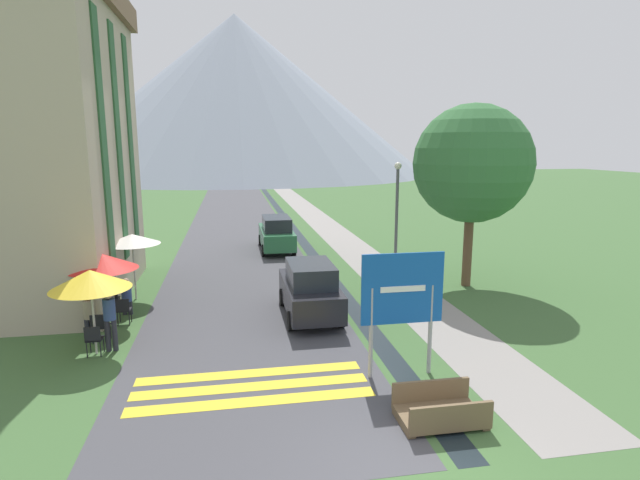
# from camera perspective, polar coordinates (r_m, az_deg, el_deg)

# --- Properties ---
(ground_plane) EXTENTS (160.00, 160.00, 0.00)m
(ground_plane) POSITION_cam_1_polar(r_m,az_deg,el_deg) (27.89, -4.09, -0.67)
(ground_plane) COLOR #3D6033
(road) EXTENTS (6.40, 60.00, 0.01)m
(road) POSITION_cam_1_polar(r_m,az_deg,el_deg) (37.61, -9.50, 2.19)
(road) COLOR #424247
(road) RESTS_ON ground_plane
(footpath) EXTENTS (2.20, 60.00, 0.01)m
(footpath) POSITION_cam_1_polar(r_m,az_deg,el_deg) (38.15, -0.30, 2.46)
(footpath) COLOR gray
(footpath) RESTS_ON ground_plane
(drainage_channel) EXTENTS (0.60, 60.00, 0.00)m
(drainage_channel) POSITION_cam_1_polar(r_m,az_deg,el_deg) (37.82, -3.89, 2.36)
(drainage_channel) COLOR black
(drainage_channel) RESTS_ON ground_plane
(crosswalk_marking) EXTENTS (5.44, 1.84, 0.01)m
(crosswalk_marking) POSITION_cam_1_polar(r_m,az_deg,el_deg) (12.17, -7.81, -16.27)
(crosswalk_marking) COLOR yellow
(crosswalk_marking) RESTS_ON ground_plane
(mountain_distant) EXTENTS (72.69, 72.69, 29.57)m
(mountain_distant) POSITION_cam_1_polar(r_m,az_deg,el_deg) (100.31, -9.53, 15.93)
(mountain_distant) COLOR gray
(mountain_distant) RESTS_ON ground_plane
(hotel_building) EXTENTS (5.76, 8.56, 11.10)m
(hotel_building) POSITION_cam_1_polar(r_m,az_deg,el_deg) (20.30, -29.56, 10.72)
(hotel_building) COLOR tan
(hotel_building) RESTS_ON ground_plane
(road_sign) EXTENTS (2.01, 0.11, 3.05)m
(road_sign) POSITION_cam_1_polar(r_m,az_deg,el_deg) (12.05, 9.38, -6.49)
(road_sign) COLOR #9E9EA3
(road_sign) RESTS_ON ground_plane
(footbridge) EXTENTS (1.70, 1.10, 0.65)m
(footbridge) POSITION_cam_1_polar(r_m,az_deg,el_deg) (10.94, 13.56, -18.49)
(footbridge) COLOR brown
(footbridge) RESTS_ON ground_plane
(parked_car_near) EXTENTS (1.73, 3.95, 1.82)m
(parked_car_near) POSITION_cam_1_polar(r_m,az_deg,el_deg) (16.29, -1.15, -5.67)
(parked_car_near) COLOR black
(parked_car_near) RESTS_ON ground_plane
(parked_car_far) EXTENTS (1.72, 4.57, 1.82)m
(parked_car_far) POSITION_cam_1_polar(r_m,az_deg,el_deg) (26.61, -5.00, 0.75)
(parked_car_far) COLOR #28663D
(parked_car_far) RESTS_ON ground_plane
(cafe_chair_far_left) EXTENTS (0.40, 0.40, 0.85)m
(cafe_chair_far_left) POSITION_cam_1_polar(r_m,az_deg,el_deg) (18.22, -22.65, -6.03)
(cafe_chair_far_left) COLOR black
(cafe_chair_far_left) RESTS_ON ground_plane
(cafe_chair_middle) EXTENTS (0.40, 0.40, 0.85)m
(cafe_chair_middle) POSITION_cam_1_polar(r_m,az_deg,el_deg) (16.82, -21.55, -7.32)
(cafe_chair_middle) COLOR black
(cafe_chair_middle) RESTS_ON ground_plane
(cafe_chair_near_right) EXTENTS (0.40, 0.40, 0.85)m
(cafe_chair_near_right) POSITION_cam_1_polar(r_m,az_deg,el_deg) (15.61, -23.70, -8.87)
(cafe_chair_near_right) COLOR black
(cafe_chair_near_right) RESTS_ON ground_plane
(cafe_chair_nearest) EXTENTS (0.40, 0.40, 0.85)m
(cafe_chair_nearest) POSITION_cam_1_polar(r_m,az_deg,el_deg) (14.70, -24.45, -10.15)
(cafe_chair_nearest) COLOR black
(cafe_chair_nearest) RESTS_ON ground_plane
(cafe_chair_near_left) EXTENTS (0.40, 0.40, 0.85)m
(cafe_chair_near_left) POSITION_cam_1_polar(r_m,az_deg,el_deg) (15.61, -23.95, -8.90)
(cafe_chair_near_left) COLOR black
(cafe_chair_near_left) RESTS_ON ground_plane
(cafe_umbrella_front_yellow) EXTENTS (2.06, 2.06, 2.32)m
(cafe_umbrella_front_yellow) POSITION_cam_1_polar(r_m,az_deg,el_deg) (14.41, -24.77, -4.12)
(cafe_umbrella_front_yellow) COLOR #B7B2A8
(cafe_umbrella_front_yellow) RESTS_ON ground_plane
(cafe_umbrella_middle_red) EXTENTS (2.11, 2.11, 2.27)m
(cafe_umbrella_middle_red) POSITION_cam_1_polar(r_m,az_deg,el_deg) (16.67, -23.63, -2.27)
(cafe_umbrella_middle_red) COLOR #B7B2A8
(cafe_umbrella_middle_red) RESTS_ON ground_plane
(cafe_umbrella_rear_white) EXTENTS (1.96, 1.96, 2.40)m
(cafe_umbrella_rear_white) POSITION_cam_1_polar(r_m,az_deg,el_deg) (19.03, -20.68, 0.08)
(cafe_umbrella_rear_white) COLOR #B7B2A8
(cafe_umbrella_rear_white) RESTS_ON ground_plane
(person_standing_terrace) EXTENTS (0.32, 0.32, 1.69)m
(person_standing_terrace) POSITION_cam_1_polar(r_m,az_deg,el_deg) (14.74, -22.90, -8.06)
(person_standing_terrace) COLOR #282833
(person_standing_terrace) RESTS_ON ground_plane
(person_seated_near) EXTENTS (0.32, 0.32, 1.23)m
(person_seated_near) POSITION_cam_1_polar(r_m,az_deg,el_deg) (16.43, -24.90, -7.40)
(person_seated_near) COLOR #282833
(person_seated_near) RESTS_ON ground_plane
(person_seated_far) EXTENTS (0.32, 0.32, 1.24)m
(person_seated_far) POSITION_cam_1_polar(r_m,az_deg,el_deg) (17.71, -21.23, -5.82)
(person_seated_far) COLOR #282833
(person_seated_far) RESTS_ON ground_plane
(streetlamp) EXTENTS (0.28, 0.28, 4.87)m
(streetlamp) POSITION_cam_1_polar(r_m,az_deg,el_deg) (20.07, 8.76, 3.17)
(streetlamp) COLOR #515156
(streetlamp) RESTS_ON ground_plane
(tree_by_path) EXTENTS (4.54, 4.54, 7.10)m
(tree_by_path) POSITION_cam_1_polar(r_m,az_deg,el_deg) (20.17, 17.03, 8.31)
(tree_by_path) COLOR brown
(tree_by_path) RESTS_ON ground_plane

